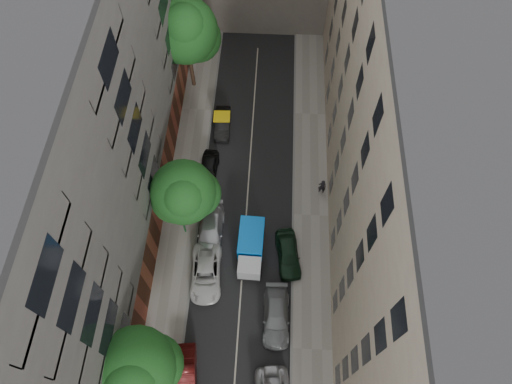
# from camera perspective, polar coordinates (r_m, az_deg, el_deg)

# --- Properties ---
(ground) EXTENTS (120.00, 120.00, 0.00)m
(ground) POSITION_cam_1_polar(r_m,az_deg,el_deg) (39.11, -1.21, -2.62)
(ground) COLOR #4C4C49
(ground) RESTS_ON ground
(road_surface) EXTENTS (8.00, 44.00, 0.02)m
(road_surface) POSITION_cam_1_polar(r_m,az_deg,el_deg) (39.10, -1.21, -2.61)
(road_surface) COLOR black
(road_surface) RESTS_ON ground
(sidewalk_left) EXTENTS (3.00, 44.00, 0.15)m
(sidewalk_left) POSITION_cam_1_polar(r_m,az_deg,el_deg) (39.67, -9.17, -2.17)
(sidewalk_left) COLOR gray
(sidewalk_left) RESTS_ON ground
(sidewalk_right) EXTENTS (3.00, 44.00, 0.15)m
(sidewalk_right) POSITION_cam_1_polar(r_m,az_deg,el_deg) (39.18, 6.85, -2.92)
(sidewalk_right) COLOR gray
(sidewalk_right) RESTS_ON ground
(building_left) EXTENTS (8.00, 44.00, 20.00)m
(building_left) POSITION_cam_1_polar(r_m,az_deg,el_deg) (33.04, -21.08, 6.33)
(building_left) COLOR #54504E
(building_left) RESTS_ON ground
(building_right) EXTENTS (8.00, 44.00, 20.00)m
(building_right) POSITION_cam_1_polar(r_m,az_deg,el_deg) (31.86, 18.66, 4.77)
(building_right) COLOR #BFAF95
(building_right) RESTS_ON ground
(tarp_truck) EXTENTS (2.03, 4.81, 2.20)m
(tarp_truck) POSITION_cam_1_polar(r_m,az_deg,el_deg) (36.45, -0.66, -6.94)
(tarp_truck) COLOR black
(tarp_truck) RESTS_ON ground
(car_left_1) EXTENTS (2.07, 4.57, 1.46)m
(car_left_1) POSITION_cam_1_polar(r_m,az_deg,el_deg) (34.79, -8.88, -21.79)
(car_left_1) COLOR #4F100F
(car_left_1) RESTS_ON ground
(car_left_2) EXTENTS (2.63, 5.16, 1.40)m
(car_left_2) POSITION_cam_1_polar(r_m,az_deg,el_deg) (36.44, -6.28, -10.04)
(car_left_2) COLOR silver
(car_left_2) RESTS_ON ground
(car_left_3) EXTENTS (2.19, 5.23, 1.51)m
(car_left_3) POSITION_cam_1_polar(r_m,az_deg,el_deg) (37.71, -5.71, -4.86)
(car_left_3) COLOR #B6B6BB
(car_left_3) RESTS_ON ground
(car_left_4) EXTENTS (1.75, 3.97, 1.33)m
(car_left_4) POSITION_cam_1_polar(r_m,az_deg,el_deg) (40.75, -5.95, 2.90)
(car_left_4) COLOR black
(car_left_4) RESTS_ON ground
(car_left_5) EXTENTS (1.53, 4.00, 1.30)m
(car_left_5) POSITION_cam_1_polar(r_m,az_deg,el_deg) (43.60, -4.20, 8.55)
(car_left_5) COLOR black
(car_left_5) RESTS_ON ground
(car_right_1) EXTENTS (2.05, 4.86, 1.40)m
(car_right_1) POSITION_cam_1_polar(r_m,az_deg,el_deg) (35.28, 2.54, -15.26)
(car_right_1) COLOR slate
(car_right_1) RESTS_ON ground
(car_right_2) EXTENTS (2.37, 4.55, 1.48)m
(car_right_2) POSITION_cam_1_polar(r_m,az_deg,el_deg) (36.84, 4.03, -7.73)
(car_right_2) COLOR black
(car_right_2) RESTS_ON ground
(tree_near) EXTENTS (5.37, 5.11, 8.08)m
(tree_near) POSITION_cam_1_polar(r_m,az_deg,el_deg) (30.60, -14.70, -20.78)
(tree_near) COLOR #382619
(tree_near) RESTS_ON sidewalk_left
(tree_mid) EXTENTS (5.30, 5.03, 7.32)m
(tree_mid) POSITION_cam_1_polar(r_m,az_deg,el_deg) (34.85, -8.89, -0.27)
(tree_mid) COLOR #382619
(tree_mid) RESTS_ON sidewalk_left
(tree_far) EXTENTS (6.07, 5.91, 9.92)m
(tree_far) POSITION_cam_1_polar(r_m,az_deg,el_deg) (43.12, -8.72, 19.04)
(tree_far) COLOR #382619
(tree_far) RESTS_ON sidewalk_left
(lamp_post) EXTENTS (0.36, 0.36, 5.70)m
(lamp_post) POSITION_cam_1_polar(r_m,az_deg,el_deg) (35.46, -9.56, -2.46)
(lamp_post) COLOR #1C632C
(lamp_post) RESTS_ON sidewalk_left
(pedestrian) EXTENTS (0.71, 0.52, 1.81)m
(pedestrian) POSITION_cam_1_polar(r_m,az_deg,el_deg) (39.54, 8.27, 0.69)
(pedestrian) COLOR black
(pedestrian) RESTS_ON sidewalk_right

